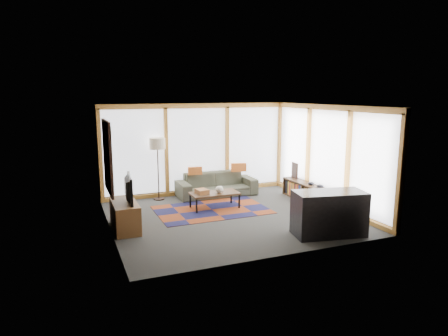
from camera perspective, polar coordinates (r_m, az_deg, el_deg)
name	(u,v)px	position (r m, az deg, el deg)	size (l,w,h in m)	color
ground	(230,216)	(9.55, 0.90, -6.91)	(5.50, 5.50, 0.00)	#292927
room_envelope	(240,148)	(9.91, 2.31, 2.86)	(5.52, 5.02, 2.62)	#3C312C
rug	(212,210)	(10.06, -1.75, -5.98)	(2.75, 1.77, 0.01)	maroon
sofa	(217,184)	(11.36, -1.06, -2.35)	(2.25, 0.88, 0.66)	#35392C
pillow_left	(195,171)	(11.09, -4.16, -0.39)	(0.39, 0.12, 0.22)	#C36024
pillow_right	(239,167)	(11.51, 2.11, 0.10)	(0.44, 0.13, 0.24)	#C36024
floor_lamp	(158,169)	(10.99, -9.40, -0.14)	(0.43, 0.43, 1.70)	black
coffee_table	(215,200)	(10.16, -1.35, -4.65)	(1.21, 0.61, 0.40)	#2F2012
book_stack	(202,191)	(10.03, -3.17, -3.35)	(0.26, 0.33, 0.11)	brown
vase	(219,189)	(10.08, -0.66, -3.06)	(0.20, 0.20, 0.18)	beige
bookshelf	(307,193)	(10.98, 11.79, -3.46)	(0.36, 1.98, 0.49)	#2F2012
bowl_a	(320,186)	(10.51, 13.55, -2.53)	(0.18, 0.18, 0.09)	black
bowl_b	(311,183)	(10.79, 12.33, -2.15)	(0.17, 0.17, 0.08)	black
shelf_picture	(295,170)	(11.52, 10.06, -0.35)	(0.04, 0.34, 0.45)	black
tv_console	(125,216)	(8.86, -13.98, -6.60)	(0.50, 1.21, 0.60)	brown
television	(125,189)	(8.73, -13.94, -2.87)	(0.99, 0.13, 0.57)	black
bar_counter	(329,213)	(8.51, 14.77, -6.28)	(1.44, 0.67, 0.91)	black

